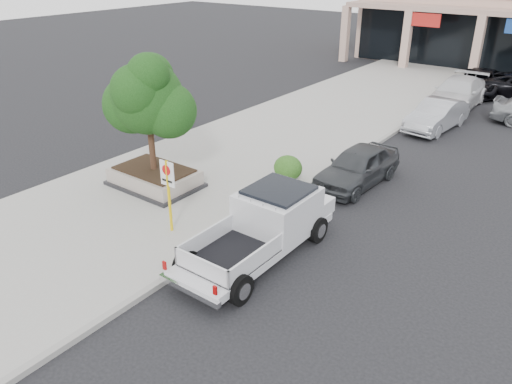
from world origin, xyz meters
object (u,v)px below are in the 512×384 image
curb_car_b (437,115)px  curb_car_c (457,93)px  pickup_truck (257,230)px  no_parking_sign (168,187)px  curb_car_d (480,82)px  curb_car_a (357,166)px  planter_tree (153,98)px  planter (155,177)px

curb_car_b → curb_car_c: bearing=100.9°
pickup_truck → curb_car_b: bearing=89.7°
curb_car_b → pickup_truck: bearing=-84.9°
no_parking_sign → curb_car_d: size_ratio=0.45×
curb_car_d → curb_car_a: bearing=-96.8°
planter_tree → pickup_truck: planter_tree is taller
curb_car_d → curb_car_c: bearing=-99.5°
pickup_truck → curb_car_b: 14.41m
curb_car_a → curb_car_d: bearing=93.9°
curb_car_b → curb_car_c: curb_car_c is taller
planter → curb_car_d: 22.28m
planter_tree → curb_car_b: 14.33m
curb_car_d → planter: bearing=-111.6°
curb_car_c → curb_car_a: bearing=-89.8°
planter → pickup_truck: size_ratio=0.56×
planter → no_parking_sign: 3.65m
no_parking_sign → curb_car_c: (2.55, 19.54, -0.83)m
planter → curb_car_a: bearing=40.4°
planter → curb_car_c: size_ratio=0.58×
planter_tree → pickup_truck: size_ratio=0.70×
planter → planter_tree: 2.95m
pickup_truck → curb_car_d: size_ratio=1.11×
pickup_truck → curb_car_a: bearing=90.4°
curb_car_a → curb_car_d: size_ratio=0.82×
curb_car_b → curb_car_d: curb_car_b is taller
curb_car_b → no_parking_sign: bearing=-95.7°
no_parking_sign → curb_car_d: (2.71, 23.53, -0.92)m
pickup_truck → curb_car_c: bearing=91.1°
planter → curb_car_c: curb_car_c is taller
planter_tree → curb_car_a: (5.55, 4.68, -2.69)m
curb_car_c → curb_car_d: curb_car_c is taller
planter_tree → curb_car_a: planter_tree is taller
pickup_truck → curb_car_d: (-0.14, 22.97, -0.18)m
no_parking_sign → curb_car_d: no_parking_sign is taller
curb_car_a → curb_car_d: (-0.12, 16.74, -0.01)m
curb_car_d → no_parking_sign: bearing=-103.8°
no_parking_sign → pickup_truck: bearing=11.2°
no_parking_sign → curb_car_c: bearing=82.6°
pickup_truck → no_parking_sign: bearing=-168.7°
planter → curb_car_b: (5.83, 13.02, 0.25)m
planter → curb_car_b: bearing=65.9°
curb_car_a → curb_car_b: size_ratio=0.97×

